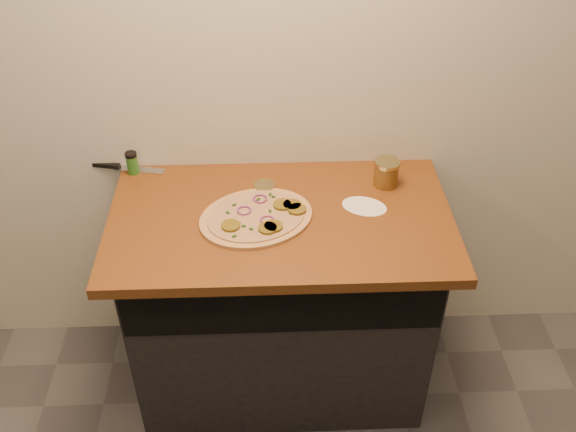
{
  "coord_description": "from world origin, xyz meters",
  "views": [
    {
      "loc": [
        -0.04,
        -0.34,
        2.28
      ],
      "look_at": [
        0.02,
        1.35,
        0.95
      ],
      "focal_mm": 40.0,
      "sensor_mm": 36.0,
      "label": 1
    }
  ],
  "objects_px": {
    "chefs_knife": "(122,167)",
    "salsa_jar": "(386,173)",
    "pizza": "(258,217)",
    "spice_shaker": "(132,163)"
  },
  "relations": [
    {
      "from": "salsa_jar",
      "to": "spice_shaker",
      "type": "distance_m",
      "value": 0.95
    },
    {
      "from": "chefs_knife",
      "to": "salsa_jar",
      "type": "distance_m",
      "value": 1.0
    },
    {
      "from": "chefs_knife",
      "to": "salsa_jar",
      "type": "bearing_deg",
      "value": -8.26
    },
    {
      "from": "chefs_knife",
      "to": "pizza",
      "type": "bearing_deg",
      "value": -32.74
    },
    {
      "from": "pizza",
      "to": "salsa_jar",
      "type": "bearing_deg",
      "value": 21.91
    },
    {
      "from": "salsa_jar",
      "to": "pizza",
      "type": "bearing_deg",
      "value": -158.09
    },
    {
      "from": "salsa_jar",
      "to": "chefs_knife",
      "type": "bearing_deg",
      "value": 171.74
    },
    {
      "from": "pizza",
      "to": "spice_shaker",
      "type": "bearing_deg",
      "value": 147.31
    },
    {
      "from": "chefs_knife",
      "to": "salsa_jar",
      "type": "relative_size",
      "value": 2.8
    },
    {
      "from": "pizza",
      "to": "spice_shaker",
      "type": "relative_size",
      "value": 5.72
    }
  ]
}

